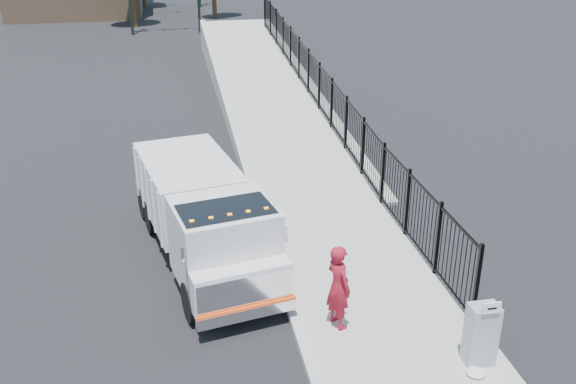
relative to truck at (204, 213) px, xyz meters
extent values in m
plane|color=black|center=(1.69, -1.79, -1.29)|extent=(120.00, 120.00, 0.00)
cube|color=#9E998E|center=(3.61, -3.79, -1.23)|extent=(3.55, 12.00, 0.12)
cube|color=#ADAAA3|center=(1.69, -3.79, -1.21)|extent=(0.30, 12.00, 0.16)
cube|color=#9E998E|center=(3.81, 14.21, -1.29)|extent=(3.95, 24.06, 3.19)
cube|color=black|center=(5.24, 10.21, -0.39)|extent=(0.10, 28.00, 1.80)
cube|color=black|center=(-0.07, 0.33, -0.81)|extent=(2.04, 6.06, 0.19)
cube|color=silver|center=(0.33, -1.66, 0.08)|extent=(2.42, 2.31, 1.77)
cube|color=silver|center=(0.55, -2.75, -0.36)|extent=(2.16, 1.01, 0.88)
cube|color=silver|center=(0.61, -3.07, -0.36)|extent=(2.01, 0.47, 0.75)
cube|color=silver|center=(0.62, -3.14, -0.81)|extent=(2.11, 0.57, 0.25)
cube|color=#FF4914|center=(0.62, -3.14, -0.67)|extent=(2.09, 0.46, 0.05)
cube|color=black|center=(0.37, -1.88, 0.61)|extent=(2.13, 1.51, 0.75)
cube|color=silver|center=(-0.29, 1.46, 0.08)|extent=(2.80, 4.05, 1.50)
cube|color=silver|center=(-0.58, -2.74, 0.47)|extent=(0.06, 0.06, 0.31)
cube|color=silver|center=(1.59, -2.31, 0.47)|extent=(0.06, 0.06, 0.31)
cube|color=orange|center=(-0.35, -2.34, 0.98)|extent=(0.10, 0.09, 0.05)
cube|color=orange|center=(0.04, -2.26, 0.98)|extent=(0.10, 0.09, 0.05)
cube|color=orange|center=(0.43, -2.18, 0.98)|extent=(0.10, 0.09, 0.05)
cube|color=orange|center=(0.82, -2.10, 0.98)|extent=(0.10, 0.09, 0.05)
cube|color=orange|center=(1.21, -2.03, 0.98)|extent=(0.10, 0.09, 0.05)
cylinder|color=black|center=(-0.46, -2.45, -0.85)|extent=(0.45, 0.92, 0.88)
cylinder|color=black|center=(1.36, -2.09, -0.85)|extent=(0.45, 0.92, 0.88)
cylinder|color=black|center=(-1.30, 1.80, -0.85)|extent=(0.45, 0.92, 0.88)
cylinder|color=black|center=(0.52, 2.16, -0.85)|extent=(0.45, 0.92, 0.88)
cylinder|color=black|center=(-1.49, 2.75, -0.85)|extent=(0.45, 0.92, 0.88)
cylinder|color=black|center=(0.33, 3.11, -0.85)|extent=(0.45, 0.92, 0.88)
imported|color=maroon|center=(2.46, -3.35, -0.25)|extent=(0.65, 0.78, 1.84)
cube|color=gray|center=(4.79, -4.99, -0.55)|extent=(0.55, 0.40, 1.25)
cube|color=white|center=(4.79, -5.21, 0.19)|extent=(0.35, 0.04, 0.22)
ellipsoid|color=silver|center=(4.59, -5.33, -1.13)|extent=(0.37, 0.37, 0.09)
cylinder|color=#382314|center=(-2.66, 34.47, 0.31)|extent=(0.36, 0.36, 3.20)
camera|label=1|loc=(-0.58, -13.97, 6.77)|focal=40.00mm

